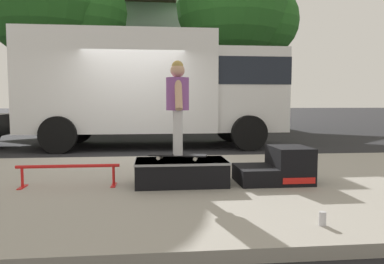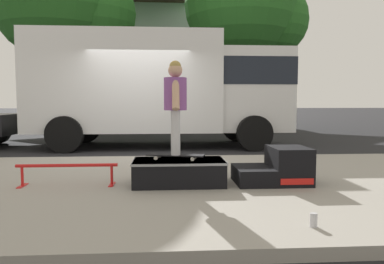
{
  "view_description": "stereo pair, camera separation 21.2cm",
  "coord_description": "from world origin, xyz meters",
  "px_view_note": "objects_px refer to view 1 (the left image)",
  "views": [
    {
      "loc": [
        0.45,
        -8.19,
        1.23
      ],
      "look_at": [
        1.06,
        -2.36,
        0.76
      ],
      "focal_mm": 34.93,
      "sensor_mm": 36.0,
      "label": 1
    },
    {
      "loc": [
        0.66,
        -8.21,
        1.23
      ],
      "look_at": [
        1.06,
        -2.36,
        0.76
      ],
      "focal_mm": 34.93,
      "sensor_mm": 36.0,
      "label": 2
    }
  ],
  "objects_px": {
    "box_truck": "(156,85)",
    "street_tree_main": "(55,0)",
    "kicker_ramp": "(279,167)",
    "grind_rail": "(68,170)",
    "street_tree_neighbour": "(239,10)",
    "skate_box": "(181,171)",
    "soda_can": "(322,219)",
    "skateboard": "(178,155)",
    "skater_kid": "(178,100)"
  },
  "relations": [
    {
      "from": "skateboard",
      "to": "box_truck",
      "type": "bearing_deg",
      "value": 92.42
    },
    {
      "from": "grind_rail",
      "to": "soda_can",
      "type": "height_order",
      "value": "grind_rail"
    },
    {
      "from": "box_truck",
      "to": "street_tree_main",
      "type": "bearing_deg",
      "value": 128.78
    },
    {
      "from": "skate_box",
      "to": "box_truck",
      "type": "bearing_deg",
      "value": 92.85
    },
    {
      "from": "kicker_ramp",
      "to": "grind_rail",
      "type": "distance_m",
      "value": 2.85
    },
    {
      "from": "kicker_ramp",
      "to": "skater_kid",
      "type": "distance_m",
      "value": 1.69
    },
    {
      "from": "skate_box",
      "to": "grind_rail",
      "type": "xyz_separation_m",
      "value": [
        -1.49,
        0.03,
        0.04
      ]
    },
    {
      "from": "grind_rail",
      "to": "soda_can",
      "type": "relative_size",
      "value": 10.57
    },
    {
      "from": "skateboard",
      "to": "soda_can",
      "type": "height_order",
      "value": "skateboard"
    },
    {
      "from": "grind_rail",
      "to": "kicker_ramp",
      "type": "bearing_deg",
      "value": -0.58
    },
    {
      "from": "street_tree_main",
      "to": "grind_rail",
      "type": "bearing_deg",
      "value": -75.78
    },
    {
      "from": "kicker_ramp",
      "to": "skateboard",
      "type": "bearing_deg",
      "value": 178.55
    },
    {
      "from": "grind_rail",
      "to": "skateboard",
      "type": "xyz_separation_m",
      "value": [
        1.45,
        0.01,
        0.17
      ]
    },
    {
      "from": "grind_rail",
      "to": "street_tree_main",
      "type": "xyz_separation_m",
      "value": [
        -2.56,
        10.08,
        4.81
      ]
    },
    {
      "from": "skateboard",
      "to": "skater_kid",
      "type": "xyz_separation_m",
      "value": [
        0.0,
        -0.0,
        0.75
      ]
    },
    {
      "from": "skateboard",
      "to": "soda_can",
      "type": "relative_size",
      "value": 6.39
    },
    {
      "from": "soda_can",
      "to": "grind_rail",
      "type": "bearing_deg",
      "value": 144.86
    },
    {
      "from": "grind_rail",
      "to": "skater_kid",
      "type": "bearing_deg",
      "value": 0.26
    },
    {
      "from": "kicker_ramp",
      "to": "soda_can",
      "type": "bearing_deg",
      "value": -96.91
    },
    {
      "from": "skateboard",
      "to": "box_truck",
      "type": "xyz_separation_m",
      "value": [
        -0.23,
        5.38,
        1.19
      ]
    },
    {
      "from": "skateboard",
      "to": "street_tree_neighbour",
      "type": "bearing_deg",
      "value": 72.58
    },
    {
      "from": "street_tree_main",
      "to": "street_tree_neighbour",
      "type": "distance_m",
      "value": 7.16
    },
    {
      "from": "skate_box",
      "to": "skater_kid",
      "type": "distance_m",
      "value": 0.97
    },
    {
      "from": "skateboard",
      "to": "soda_can",
      "type": "distance_m",
      "value": 2.23
    },
    {
      "from": "grind_rail",
      "to": "soda_can",
      "type": "distance_m",
      "value": 3.22
    },
    {
      "from": "grind_rail",
      "to": "skater_kid",
      "type": "xyz_separation_m",
      "value": [
        1.45,
        0.01,
        0.93
      ]
    },
    {
      "from": "street_tree_neighbour",
      "to": "kicker_ramp",
      "type": "bearing_deg",
      "value": -99.86
    },
    {
      "from": "skate_box",
      "to": "street_tree_main",
      "type": "height_order",
      "value": "street_tree_main"
    },
    {
      "from": "soda_can",
      "to": "street_tree_main",
      "type": "height_order",
      "value": "street_tree_main"
    },
    {
      "from": "grind_rail",
      "to": "skater_kid",
      "type": "distance_m",
      "value": 1.72
    },
    {
      "from": "skate_box",
      "to": "box_truck",
      "type": "xyz_separation_m",
      "value": [
        -0.27,
        5.42,
        1.4
      ]
    },
    {
      "from": "skater_kid",
      "to": "street_tree_neighbour",
      "type": "xyz_separation_m",
      "value": [
        3.16,
        10.07,
        3.69
      ]
    },
    {
      "from": "street_tree_main",
      "to": "skater_kid",
      "type": "bearing_deg",
      "value": -68.35
    },
    {
      "from": "soda_can",
      "to": "street_tree_main",
      "type": "distance_m",
      "value": 13.93
    },
    {
      "from": "soda_can",
      "to": "box_truck",
      "type": "bearing_deg",
      "value": 101.03
    },
    {
      "from": "grind_rail",
      "to": "skateboard",
      "type": "distance_m",
      "value": 1.46
    },
    {
      "from": "soda_can",
      "to": "box_truck",
      "type": "relative_size",
      "value": 0.02
    },
    {
      "from": "skate_box",
      "to": "soda_can",
      "type": "relative_size",
      "value": 9.81
    },
    {
      "from": "grind_rail",
      "to": "street_tree_neighbour",
      "type": "relative_size",
      "value": 0.18
    },
    {
      "from": "kicker_ramp",
      "to": "street_tree_neighbour",
      "type": "relative_size",
      "value": 0.13
    },
    {
      "from": "grind_rail",
      "to": "soda_can",
      "type": "bearing_deg",
      "value": -35.14
    },
    {
      "from": "grind_rail",
      "to": "skateboard",
      "type": "height_order",
      "value": "skateboard"
    },
    {
      "from": "kicker_ramp",
      "to": "street_tree_main",
      "type": "relative_size",
      "value": 0.13
    },
    {
      "from": "kicker_ramp",
      "to": "skateboard",
      "type": "xyz_separation_m",
      "value": [
        -1.4,
        0.04,
        0.18
      ]
    },
    {
      "from": "grind_rail",
      "to": "box_truck",
      "type": "relative_size",
      "value": 0.19
    },
    {
      "from": "skateboard",
      "to": "grind_rail",
      "type": "bearing_deg",
      "value": -179.74
    },
    {
      "from": "skate_box",
      "to": "soda_can",
      "type": "xyz_separation_m",
      "value": [
        1.14,
        -1.82,
        -0.12
      ]
    },
    {
      "from": "box_truck",
      "to": "skater_kid",
      "type": "bearing_deg",
      "value": -87.58
    },
    {
      "from": "skater_kid",
      "to": "soda_can",
      "type": "relative_size",
      "value": 10.01
    },
    {
      "from": "box_truck",
      "to": "street_tree_neighbour",
      "type": "height_order",
      "value": "street_tree_neighbour"
    }
  ]
}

